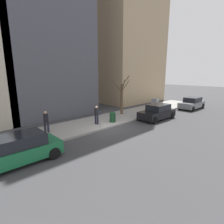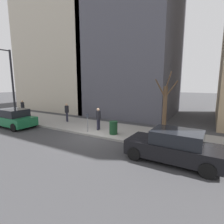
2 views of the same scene
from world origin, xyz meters
TOP-DOWN VIEW (x-y plane):
  - ground_plane at (0.00, 0.00)m, footprint 120.00×120.00m
  - sidewalk at (2.00, 0.00)m, footprint 4.00×36.00m
  - parked_car_grey at (-1.26, -13.56)m, footprint 1.98×4.23m
  - parked_car_black at (-1.09, -5.56)m, footprint 2.02×4.25m
  - parked_car_green at (-1.05, 7.35)m, footprint 1.93×4.20m
  - parking_meter at (0.45, 0.68)m, footprint 0.14×0.10m
  - utility_box at (1.30, -8.79)m, footprint 0.83×0.61m
  - bare_tree at (2.58, -4.22)m, footprint 1.48×1.68m
  - trash_bin at (0.90, -1.20)m, footprint 0.56×0.56m
  - pedestrian_near_meter at (1.32, 0.34)m, footprint 0.40×0.36m
  - pedestrian_midblock at (2.26, 4.47)m, footprint 0.36×0.36m
  - office_tower_left at (10.92, -12.84)m, footprint 10.84×10.84m

SIDE VIEW (x-z plane):
  - ground_plane at x=0.00m, z-range 0.00..0.00m
  - sidewalk at x=2.00m, z-range 0.00..0.15m
  - trash_bin at x=0.90m, z-range 0.15..1.05m
  - parked_car_grey at x=-1.26m, z-range -0.02..1.50m
  - parked_car_black at x=-1.09m, z-range -0.02..1.50m
  - parked_car_green at x=-1.05m, z-range -0.02..1.50m
  - utility_box at x=1.30m, z-range 0.13..1.56m
  - parking_meter at x=0.45m, z-range 0.30..1.65m
  - pedestrian_near_meter at x=1.32m, z-range 0.26..1.92m
  - pedestrian_midblock at x=2.26m, z-range 0.26..1.92m
  - bare_tree at x=2.58m, z-range -0.12..4.10m
  - office_tower_left at x=10.92m, z-range 0.00..29.69m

